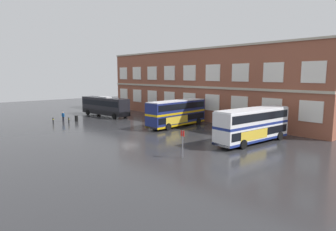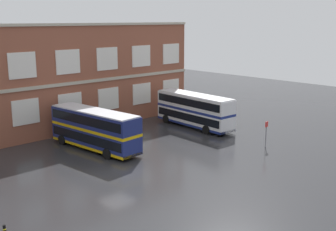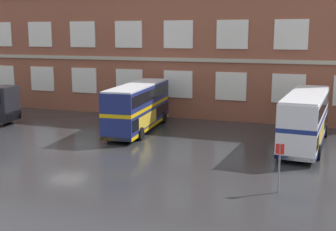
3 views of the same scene
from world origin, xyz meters
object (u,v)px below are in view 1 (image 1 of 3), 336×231
at_px(touring_coach, 105,106).
at_px(safety_bollard_west, 69,120).
at_px(station_litter_bin, 76,118).
at_px(waiting_passenger, 63,116).
at_px(bus_stand_flag, 183,141).
at_px(double_decker_near, 177,113).
at_px(safety_bollard_east, 53,120).
at_px(double_decker_middle, 253,125).

xyz_separation_m(touring_coach, safety_bollard_west, (3.56, -8.83, -1.42)).
height_order(touring_coach, station_litter_bin, touring_coach).
bearing_deg(waiting_passenger, bus_stand_flag, -0.43).
distance_m(double_decker_near, touring_coach, 17.98).
xyz_separation_m(station_litter_bin, safety_bollard_west, (0.97, -1.77, -0.03)).
xyz_separation_m(touring_coach, safety_bollard_east, (2.17, -10.91, -1.42)).
bearing_deg(safety_bollard_east, safety_bollard_west, 56.35).
distance_m(touring_coach, safety_bollard_east, 11.22).
bearing_deg(double_decker_near, station_litter_bin, -147.96).
height_order(touring_coach, bus_stand_flag, touring_coach).
xyz_separation_m(double_decker_middle, safety_bollard_west, (-28.22, -10.46, -1.66)).
relative_size(double_decker_near, safety_bollard_west, 11.78).
height_order(double_decker_near, waiting_passenger, double_decker_near).
distance_m(touring_coach, station_litter_bin, 7.64).
distance_m(double_decker_near, safety_bollard_east, 20.66).
relative_size(bus_stand_flag, safety_bollard_west, 2.84).
bearing_deg(station_litter_bin, safety_bollard_west, -61.26).
distance_m(touring_coach, safety_bollard_west, 9.62).
bearing_deg(double_decker_near, bus_stand_flag, -41.29).
bearing_deg(station_litter_bin, double_decker_near, 32.04).
height_order(double_decker_middle, station_litter_bin, double_decker_middle).
relative_size(double_decker_near, station_litter_bin, 10.86).
relative_size(touring_coach, bus_stand_flag, 4.52).
relative_size(double_decker_middle, safety_bollard_east, 11.72).
xyz_separation_m(bus_stand_flag, station_litter_bin, (-28.42, 2.05, -1.12)).
xyz_separation_m(safety_bollard_west, safety_bollard_east, (-1.39, -2.08, 0.00)).
bearing_deg(double_decker_near, safety_bollard_east, -139.44).
height_order(waiting_passenger, safety_bollard_west, waiting_passenger).
distance_m(double_decker_near, safety_bollard_west, 18.27).
relative_size(double_decker_middle, station_litter_bin, 10.81).
bearing_deg(touring_coach, safety_bollard_east, -78.76).
height_order(touring_coach, safety_bollard_west, touring_coach).
bearing_deg(double_decker_middle, safety_bollard_west, -159.67).
height_order(double_decker_near, bus_stand_flag, double_decker_near).
height_order(double_decker_middle, safety_bollard_west, double_decker_middle).
bearing_deg(bus_stand_flag, station_litter_bin, 175.88).
height_order(waiting_passenger, safety_bollard_east, waiting_passenger).
height_order(double_decker_near, station_litter_bin, double_decker_near).
bearing_deg(waiting_passenger, safety_bollard_east, -68.18).
distance_m(double_decker_middle, station_litter_bin, 30.50).
distance_m(double_decker_near, bus_stand_flag, 17.56).
relative_size(double_decker_near, double_decker_middle, 1.01).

